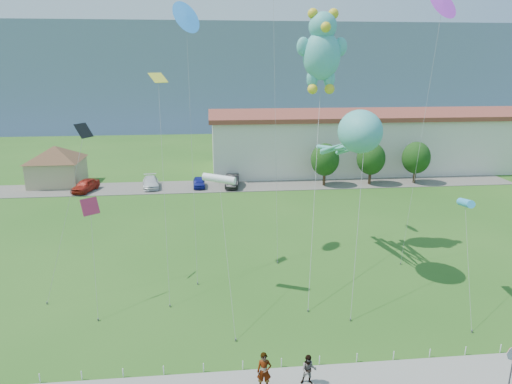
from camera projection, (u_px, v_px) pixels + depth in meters
ground at (296, 350)px, 24.92m from camera, size 160.00×160.00×0.00m
sidewalk at (306, 383)px, 22.27m from camera, size 80.00×2.50×0.10m
parking_strip at (246, 185)px, 58.41m from camera, size 70.00×6.00×0.06m
hill_ridge at (223, 72)px, 136.38m from camera, size 160.00×50.00×25.00m
pavilion at (56, 162)px, 58.14m from camera, size 9.20×9.20×5.00m
warehouse at (413, 139)px, 68.43m from camera, size 61.00×15.00×8.20m
rope_fence at (301, 361)px, 23.60m from camera, size 26.05×0.05×0.50m
tree_near at (325, 160)px, 57.51m from camera, size 3.60×3.60×5.47m
tree_mid at (371, 159)px, 58.09m from camera, size 3.60×3.60×5.47m
tree_far at (416, 158)px, 58.67m from camera, size 3.60×3.60×5.47m
pedestrian_left at (264, 371)px, 21.61m from camera, size 0.74×0.53×1.91m
pedestrian_right at (309, 370)px, 21.98m from camera, size 0.85×0.72×1.56m
parked_car_red at (85, 185)px, 55.40m from camera, size 2.99×4.73×1.50m
parked_car_white at (151, 182)px, 57.13m from camera, size 2.50×4.85×1.34m
parked_car_blue at (199, 182)px, 57.38m from camera, size 1.59×3.70×1.24m
parked_car_black at (232, 181)px, 57.52m from camera, size 2.08×4.78×1.53m
octopus_kite at (355, 138)px, 32.07m from camera, size 3.48×12.21×12.13m
teddy_bear_kite at (322, 49)px, 35.07m from camera, size 4.93×12.19×19.12m
small_kite_blue at (186, 23)px, 33.52m from camera, size 1.80×7.27×19.10m
small_kite_purple at (442, 10)px, 35.49m from camera, size 4.77×5.87×20.30m
small_kite_yellow at (160, 105)px, 31.79m from camera, size 1.37×7.72×14.57m
small_kite_black at (80, 149)px, 30.48m from camera, size 3.13×4.45×11.20m
small_kite_pink at (91, 216)px, 28.86m from camera, size 1.33×3.82×6.78m
small_kite_cyan at (466, 204)px, 29.04m from camera, size 1.54×5.53×6.98m
small_kite_white at (219, 180)px, 29.52m from camera, size 0.92×7.47×8.35m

